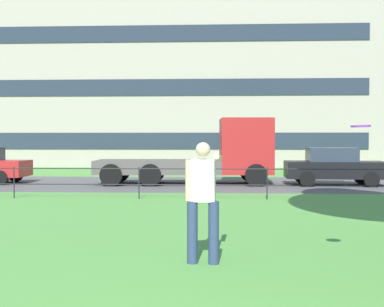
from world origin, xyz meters
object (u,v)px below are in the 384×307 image
Objects in this scene: person_thrower at (203,198)px; flatbed_truck_center at (210,155)px; car_black_left at (334,166)px; frisbee at (361,126)px; apartment_building_background at (136,73)px.

flatbed_truck_center is at bearing 90.16° from person_thrower.
frisbee is at bearing -101.81° from car_black_left.
frisbee is 0.01× the size of apartment_building_background.
car_black_left is (2.81, 13.45, -1.27)m from frisbee.
person_thrower is at bearing -79.08° from apartment_building_background.
apartment_building_background is (-6.37, 19.79, 6.16)m from flatbed_truck_center.
frisbee is at bearing -75.58° from apartment_building_background.
person_thrower is 0.25× the size of flatbed_truck_center.
frisbee is (2.22, -0.34, 1.06)m from person_thrower.
apartment_building_background is (-8.62, 33.54, 5.33)m from frisbee.
flatbed_truck_center reaches higher than person_thrower.
apartment_building_background is at bearing 107.84° from flatbed_truck_center.
frisbee reaches higher than person_thrower.
apartment_building_background is (-11.44, 20.09, 6.60)m from car_black_left.
frisbee is 13.80m from car_black_left.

